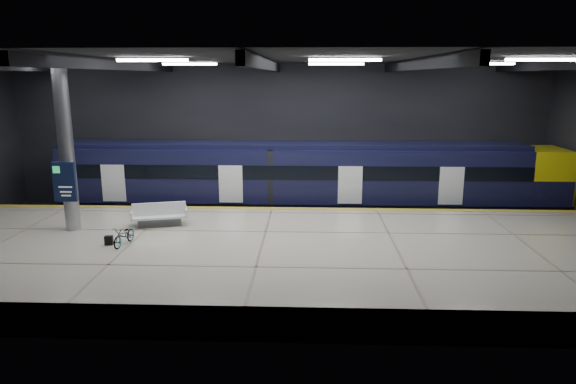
{
  "coord_description": "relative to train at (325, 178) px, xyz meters",
  "views": [
    {
      "loc": [
        1.71,
        -21.07,
        7.3
      ],
      "look_at": [
        0.82,
        1.5,
        2.2
      ],
      "focal_mm": 32.0,
      "sensor_mm": 36.0,
      "label": 1
    }
  ],
  "objects": [
    {
      "name": "platform",
      "position": [
        -2.62,
        -8.0,
        -1.51
      ],
      "size": [
        30.0,
        11.0,
        1.1
      ],
      "primitive_type": "cube",
      "color": "beige",
      "rests_on": "ground"
    },
    {
      "name": "info_column",
      "position": [
        -10.62,
        -6.52,
        2.4
      ],
      "size": [
        0.9,
        0.78,
        6.9
      ],
      "color": "#9EA0A5",
      "rests_on": "platform"
    },
    {
      "name": "bench",
      "position": [
        -7.19,
        -5.82,
        -0.6
      ],
      "size": [
        2.45,
        1.51,
        1.01
      ],
      "rotation": [
        0.0,
        0.0,
        0.27
      ],
      "color": "#595B60",
      "rests_on": "platform"
    },
    {
      "name": "pannier_bag",
      "position": [
        -8.38,
        -8.43,
        -0.78
      ],
      "size": [
        0.32,
        0.21,
        0.35
      ],
      "primitive_type": "cube",
      "rotation": [
        0.0,
        0.0,
        0.1
      ],
      "color": "black",
      "rests_on": "platform"
    },
    {
      "name": "safety_strip",
      "position": [
        -2.62,
        -2.75,
        -0.95
      ],
      "size": [
        30.0,
        0.4,
        0.01
      ],
      "primitive_type": "cube",
      "color": "gold",
      "rests_on": "platform"
    },
    {
      "name": "ground",
      "position": [
        -2.62,
        -5.5,
        -2.06
      ],
      "size": [
        30.0,
        30.0,
        0.0
      ],
      "primitive_type": "plane",
      "color": "black",
      "rests_on": "ground"
    },
    {
      "name": "rails",
      "position": [
        -2.62,
        0.0,
        -1.98
      ],
      "size": [
        30.0,
        1.52,
        0.16
      ],
      "color": "gray",
      "rests_on": "ground"
    },
    {
      "name": "bicycle",
      "position": [
        -7.78,
        -8.43,
        -0.59
      ],
      "size": [
        0.73,
        1.49,
        0.75
      ],
      "primitive_type": "imported",
      "rotation": [
        0.0,
        0.0,
        -0.17
      ],
      "color": "#99999E",
      "rests_on": "platform"
    },
    {
      "name": "train",
      "position": [
        0.0,
        0.0,
        0.0
      ],
      "size": [
        29.4,
        2.84,
        3.79
      ],
      "color": "black",
      "rests_on": "ground"
    },
    {
      "name": "room_shell",
      "position": [
        -2.62,
        -5.49,
        3.66
      ],
      "size": [
        30.1,
        16.1,
        8.05
      ],
      "color": "black",
      "rests_on": "ground"
    }
  ]
}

